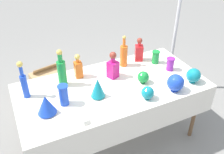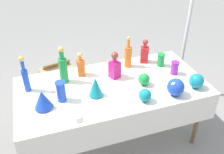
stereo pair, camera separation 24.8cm
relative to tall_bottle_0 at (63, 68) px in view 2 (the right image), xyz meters
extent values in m
plane|color=gray|center=(0.44, -0.22, -0.92)|extent=(40.00, 40.00, 0.00)
cube|color=white|center=(0.44, -0.22, -0.18)|extent=(1.91, 0.93, 0.03)
cube|color=white|center=(0.44, -0.69, -0.32)|extent=(1.91, 0.01, 0.31)
cylinder|color=brown|center=(1.30, -0.58, -0.56)|extent=(0.04, 0.04, 0.73)
cylinder|color=brown|center=(-0.41, 0.15, -0.56)|extent=(0.04, 0.04, 0.73)
cylinder|color=brown|center=(1.30, 0.15, -0.56)|extent=(0.04, 0.04, 0.73)
cylinder|color=#198C38|center=(0.00, 0.00, -0.03)|extent=(0.09, 0.09, 0.27)
cylinder|color=#198C38|center=(0.00, 0.00, 0.15)|extent=(0.04, 0.04, 0.09)
sphere|color=gold|center=(0.00, 0.00, 0.21)|extent=(0.06, 0.06, 0.06)
cylinder|color=blue|center=(-0.37, -0.04, -0.05)|extent=(0.06, 0.06, 0.23)
cylinder|color=blue|center=(-0.37, -0.04, 0.12)|extent=(0.03, 0.03, 0.11)
sphere|color=gold|center=(-0.37, -0.04, 0.19)|extent=(0.05, 0.05, 0.05)
cylinder|color=orange|center=(0.73, 0.08, -0.04)|extent=(0.08, 0.08, 0.24)
cylinder|color=orange|center=(0.73, 0.08, 0.12)|extent=(0.03, 0.03, 0.09)
sphere|color=gold|center=(0.73, 0.08, 0.18)|extent=(0.04, 0.04, 0.04)
cube|color=red|center=(0.95, 0.11, -0.07)|extent=(0.12, 0.12, 0.19)
cylinder|color=red|center=(0.95, 0.11, 0.05)|extent=(0.04, 0.04, 0.05)
sphere|color=maroon|center=(0.95, 0.11, 0.09)|extent=(0.06, 0.06, 0.06)
cube|color=orange|center=(0.19, 0.07, -0.08)|extent=(0.08, 0.08, 0.18)
cylinder|color=orange|center=(0.19, 0.07, 0.04)|extent=(0.03, 0.03, 0.05)
sphere|color=gold|center=(0.19, 0.07, 0.08)|extent=(0.06, 0.06, 0.06)
cube|color=#C61972|center=(0.52, -0.09, -0.07)|extent=(0.12, 0.12, 0.18)
cylinder|color=#C61972|center=(0.52, -0.09, 0.05)|extent=(0.04, 0.04, 0.06)
sphere|color=maroon|center=(0.52, -0.09, 0.10)|extent=(0.07, 0.07, 0.07)
cylinder|color=blue|center=(-0.08, -0.30, -0.06)|extent=(0.08, 0.08, 0.20)
cylinder|color=blue|center=(-0.08, -0.30, 0.03)|extent=(0.10, 0.10, 0.01)
cylinder|color=#198C38|center=(1.09, -0.03, -0.09)|extent=(0.08, 0.08, 0.15)
cylinder|color=#198C38|center=(1.09, -0.03, -0.02)|extent=(0.09, 0.09, 0.01)
cylinder|color=purple|center=(1.15, -0.23, -0.09)|extent=(0.08, 0.08, 0.15)
cylinder|color=purple|center=(1.15, -0.23, -0.03)|extent=(0.09, 0.09, 0.01)
cylinder|color=teal|center=(0.24, -0.33, -0.16)|extent=(0.08, 0.08, 0.01)
cone|color=teal|center=(0.24, -0.33, -0.06)|extent=(0.14, 0.14, 0.19)
cylinder|color=blue|center=(-0.25, -0.36, -0.16)|extent=(0.09, 0.09, 0.01)
cone|color=blue|center=(-0.25, -0.36, -0.07)|extent=(0.17, 0.17, 0.17)
cylinder|color=#198C38|center=(0.75, -0.31, -0.16)|extent=(0.05, 0.05, 0.01)
sphere|color=#198C38|center=(0.75, -0.31, -0.10)|extent=(0.12, 0.12, 0.12)
cylinder|color=teal|center=(1.22, -0.52, -0.16)|extent=(0.07, 0.07, 0.01)
sphere|color=teal|center=(1.22, -0.52, -0.08)|extent=(0.15, 0.15, 0.15)
cylinder|color=blue|center=(0.96, -0.56, -0.16)|extent=(0.08, 0.08, 0.01)
sphere|color=blue|center=(0.96, -0.56, -0.07)|extent=(0.17, 0.17, 0.17)
cylinder|color=teal|center=(0.65, -0.56, -0.16)|extent=(0.05, 0.05, 0.01)
sphere|color=teal|center=(0.65, -0.56, -0.10)|extent=(0.12, 0.12, 0.12)
cube|color=white|center=(0.02, -0.64, -0.14)|extent=(0.06, 0.02, 0.04)
cube|color=tan|center=(0.01, 0.92, -0.75)|extent=(0.53, 0.49, 0.34)
cube|color=tan|center=(0.01, 1.04, -0.54)|extent=(0.41, 0.15, 0.09)
cylinder|color=silver|center=(1.64, 0.33, 0.41)|extent=(0.04, 0.04, 2.67)
cylinder|color=#333338|center=(1.64, 0.33, -0.90)|extent=(0.18, 0.18, 0.04)
camera|label=1|loc=(-0.44, -2.08, 1.31)|focal=40.00mm
camera|label=2|loc=(-0.21, -2.17, 1.31)|focal=40.00mm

